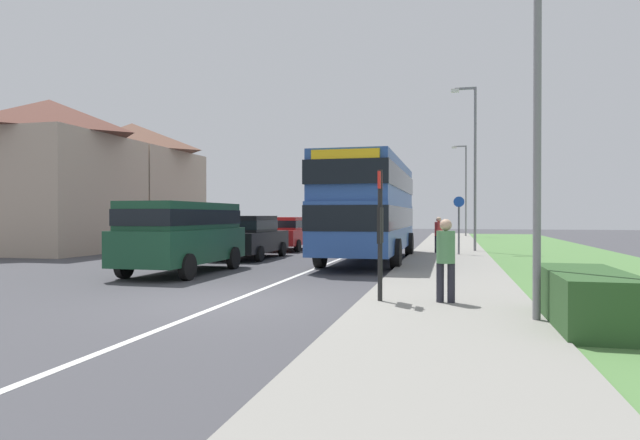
# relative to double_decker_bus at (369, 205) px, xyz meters

# --- Properties ---
(ground_plane) EXTENTS (120.00, 120.00, 0.00)m
(ground_plane) POSITION_rel_double_decker_bus_xyz_m (-1.34, -9.96, -2.14)
(ground_plane) COLOR #424247
(lane_marking_centre) EXTENTS (0.14, 60.00, 0.01)m
(lane_marking_centre) POSITION_rel_double_decker_bus_xyz_m (-1.34, -1.96, -2.14)
(lane_marking_centre) COLOR silver
(lane_marking_centre) RESTS_ON ground_plane
(pavement_near_side) EXTENTS (3.20, 68.00, 0.12)m
(pavement_near_side) POSITION_rel_double_decker_bus_xyz_m (2.86, -3.96, -2.08)
(pavement_near_side) COLOR gray
(pavement_near_side) RESTS_ON ground_plane
(grass_verge_seaward) EXTENTS (6.00, 68.00, 0.08)m
(grass_verge_seaward) POSITION_rel_double_decker_bus_xyz_m (7.16, -3.96, -2.10)
(grass_verge_seaward) COLOR #517F42
(grass_verge_seaward) RESTS_ON ground_plane
(roadside_hedge) EXTENTS (1.10, 2.80, 0.90)m
(roadside_hedge) POSITION_rel_double_decker_bus_xyz_m (4.96, -11.12, -1.69)
(roadside_hedge) COLOR #2D5128
(roadside_hedge) RESTS_ON ground_plane
(double_decker_bus) EXTENTS (2.80, 9.61, 3.70)m
(double_decker_bus) POSITION_rel_double_decker_bus_xyz_m (0.00, 0.00, 0.00)
(double_decker_bus) COLOR #284C93
(double_decker_bus) RESTS_ON ground_plane
(parked_van_dark_green) EXTENTS (2.11, 5.01, 2.12)m
(parked_van_dark_green) POSITION_rel_double_decker_bus_xyz_m (-4.83, -5.27, -0.87)
(parked_van_dark_green) COLOR #19472D
(parked_van_dark_green) RESTS_ON ground_plane
(parked_car_black) EXTENTS (1.99, 4.48, 1.72)m
(parked_car_black) POSITION_rel_double_decker_bus_xyz_m (-4.89, 0.33, -1.20)
(parked_car_black) COLOR black
(parked_car_black) RESTS_ON ground_plane
(parked_car_red) EXTENTS (1.88, 4.17, 1.65)m
(parked_car_red) POSITION_rel_double_decker_bus_xyz_m (-4.91, 5.63, -1.24)
(parked_car_red) COLOR #B21E1E
(parked_car_red) RESTS_ON ground_plane
(pedestrian_at_stop) EXTENTS (0.34, 0.34, 1.67)m
(pedestrian_at_stop) POSITION_rel_double_decker_bus_xyz_m (2.87, -9.66, -1.16)
(pedestrian_at_stop) COLOR #23232D
(pedestrian_at_stop) RESTS_ON ground_plane
(pedestrian_walking_away) EXTENTS (0.34, 0.34, 1.67)m
(pedestrian_walking_away) POSITION_rel_double_decker_bus_xyz_m (2.43, 3.88, -1.16)
(pedestrian_walking_away) COLOR #23232D
(pedestrian_walking_away) RESTS_ON ground_plane
(bus_stop_sign) EXTENTS (0.09, 0.52, 2.60)m
(bus_stop_sign) POSITION_rel_double_decker_bus_xyz_m (1.66, -9.75, -0.60)
(bus_stop_sign) COLOR black
(bus_stop_sign) RESTS_ON ground_plane
(cycle_route_sign) EXTENTS (0.44, 0.08, 2.52)m
(cycle_route_sign) POSITION_rel_double_decker_bus_xyz_m (3.27, 3.11, -0.71)
(cycle_route_sign) COLOR slate
(cycle_route_sign) RESTS_ON ground_plane
(street_lamp_near) EXTENTS (1.14, 0.20, 8.42)m
(street_lamp_near) POSITION_rel_double_decker_bus_xyz_m (4.17, -11.01, 2.63)
(street_lamp_near) COLOR slate
(street_lamp_near) RESTS_ON ground_plane
(street_lamp_mid) EXTENTS (1.14, 0.20, 7.58)m
(street_lamp_mid) POSITION_rel_double_decker_bus_xyz_m (3.91, 5.53, 2.20)
(street_lamp_mid) COLOR slate
(street_lamp_mid) RESTS_ON ground_plane
(street_lamp_far) EXTENTS (1.14, 0.20, 7.19)m
(street_lamp_far) POSITION_rel_double_decker_bus_xyz_m (3.95, 23.55, 2.00)
(street_lamp_far) COLOR slate
(street_lamp_far) RESTS_ON ground_plane
(house_terrace_far_side) EXTENTS (6.39, 13.28, 7.18)m
(house_terrace_far_side) POSITION_rel_double_decker_bus_xyz_m (-15.40, 4.97, 1.45)
(house_terrace_far_side) COLOR tan
(house_terrace_far_side) RESTS_ON ground_plane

